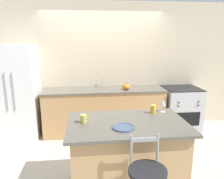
{
  "coord_description": "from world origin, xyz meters",
  "views": [
    {
      "loc": [
        -0.34,
        -3.99,
        1.97
      ],
      "look_at": [
        0.06,
        -0.56,
        1.14
      ],
      "focal_mm": 35.0,
      "sensor_mm": 36.0,
      "label": 1
    }
  ],
  "objects": [
    {
      "name": "tumbler_cup",
      "position": [
        0.56,
        -1.2,
        1.0
      ],
      "size": [
        0.07,
        0.07,
        0.12
      ],
      "color": "gold",
      "rests_on": "kitchen_island"
    },
    {
      "name": "coffee_mug",
      "position": [
        -0.4,
        -1.44,
        1.0
      ],
      "size": [
        0.11,
        0.08,
        0.1
      ],
      "color": "#C1B251",
      "rests_on": "kitchen_island"
    },
    {
      "name": "oven_range",
      "position": [
        1.67,
        0.33,
        0.46
      ],
      "size": [
        0.74,
        0.7,
        0.93
      ],
      "color": "#B7B7BC",
      "rests_on": "ground_plane"
    },
    {
      "name": "pumpkin_decoration",
      "position": [
        0.44,
        0.25,
        1.0
      ],
      "size": [
        0.16,
        0.16,
        0.15
      ],
      "color": "orange",
      "rests_on": "back_counter"
    },
    {
      "name": "ground_plane",
      "position": [
        0.0,
        0.0,
        0.0
      ],
      "size": [
        18.0,
        18.0,
        0.0
      ],
      "primitive_type": "plane",
      "color": "beige"
    },
    {
      "name": "back_counter",
      "position": [
        0.0,
        0.38,
        0.47
      ],
      "size": [
        2.5,
        0.68,
        0.94
      ],
      "color": "tan",
      "rests_on": "ground_plane"
    },
    {
      "name": "sink_faucet",
      "position": [
        0.0,
        0.58,
        1.08
      ],
      "size": [
        0.02,
        0.13,
        0.22
      ],
      "color": "#ADAFB5",
      "rests_on": "back_counter"
    },
    {
      "name": "dinner_plate",
      "position": [
        0.06,
        -1.66,
        0.95
      ],
      "size": [
        0.26,
        0.26,
        0.02
      ],
      "color": "#425170",
      "rests_on": "kitchen_island"
    },
    {
      "name": "kitchen_island",
      "position": [
        0.14,
        -1.49,
        0.48
      ],
      "size": [
        1.48,
        0.94,
        0.94
      ],
      "color": "tan",
      "rests_on": "ground_plane"
    },
    {
      "name": "wine_glass",
      "position": [
        0.71,
        -1.17,
        1.08
      ],
      "size": [
        0.07,
        0.07,
        0.19
      ],
      "color": "white",
      "rests_on": "kitchen_island"
    },
    {
      "name": "wall_back",
      "position": [
        0.0,
        0.7,
        1.35
      ],
      "size": [
        6.0,
        0.07,
        2.7
      ],
      "color": "beige",
      "rests_on": "ground_plane"
    },
    {
      "name": "refrigerator",
      "position": [
        -1.73,
        0.34,
        0.92
      ],
      "size": [
        0.81,
        0.69,
        1.85
      ],
      "color": "white",
      "rests_on": "ground_plane"
    }
  ]
}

